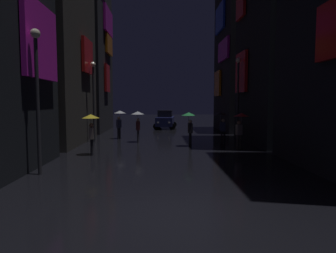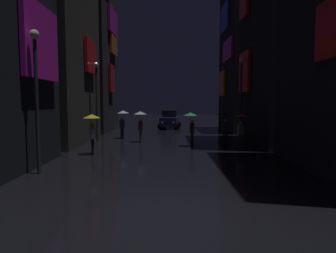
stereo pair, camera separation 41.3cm
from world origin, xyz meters
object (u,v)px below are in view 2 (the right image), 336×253
Objects in this scene: pedestrian_foreground_right_clear at (122,117)px; car_distant at (169,120)px; pedestrian_near_crossing_red at (242,121)px; pedestrian_foreground_left_yellow at (91,123)px; streetlamp_right_far at (240,90)px; pedestrian_midstreet_left_black at (223,119)px; pedestrian_midstreet_centre_clear at (140,118)px; streetlamp_left_far at (96,92)px; streetlamp_left_near at (35,85)px; pedestrian_far_right_green at (190,120)px.

pedestrian_foreground_right_clear is 0.50× the size of car_distant.
pedestrian_near_crossing_red is 0.50× the size of car_distant.
streetlamp_right_far is at bearing 29.90° from pedestrian_foreground_left_yellow.
pedestrian_midstreet_left_black is 1.00× the size of pedestrian_foreground_left_yellow.
pedestrian_midstreet_left_black is at bearing -11.27° from pedestrian_midstreet_centre_clear.
streetlamp_right_far is 1.05× the size of streetlamp_left_far.
pedestrian_foreground_left_yellow is 4.66m from streetlamp_left_near.
pedestrian_midstreet_centre_clear is 6.99m from pedestrian_near_crossing_red.
pedestrian_midstreet_left_black is at bearing -23.72° from pedestrian_foreground_right_clear.
car_distant is at bearing 67.76° from pedestrian_foreground_right_clear.
pedestrian_midstreet_centre_clear and pedestrian_midstreet_left_black have the same top height.
pedestrian_midstreet_centre_clear reaches higher than car_distant.
pedestrian_far_right_green is at bearing 48.06° from streetlamp_left_near.
pedestrian_foreground_left_yellow is at bearing -104.81° from car_distant.
pedestrian_foreground_left_yellow is at bearing -79.36° from streetlamp_left_far.
car_distant is 20.72m from streetlamp_left_near.
pedestrian_midstreet_centre_clear is 1.00× the size of pedestrian_far_right_green.
streetlamp_right_far is 10.00m from streetlamp_left_far.
pedestrian_midstreet_left_black is 8.49m from pedestrian_foreground_left_yellow.
streetlamp_right_far reaches higher than pedestrian_far_right_green.
car_distant is (3.60, 8.80, -0.74)m from pedestrian_foreground_right_clear.
streetlamp_left_near is at bearing -131.94° from pedestrian_far_right_green.
pedestrian_midstreet_centre_clear is 1.00× the size of pedestrian_midstreet_left_black.
pedestrian_midstreet_left_black is 12.39m from car_distant.
streetlamp_right_far is at bearing 43.45° from pedestrian_midstreet_left_black.
pedestrian_far_right_green and pedestrian_foreground_left_yellow have the same top height.
pedestrian_midstreet_centre_clear is 0.39× the size of streetlamp_left_far.
pedestrian_foreground_right_clear is 9.31m from pedestrian_near_crossing_red.
pedestrian_near_crossing_red is (7.71, -5.21, 0.00)m from pedestrian_foreground_right_clear.
pedestrian_foreground_left_yellow is (-0.56, -6.91, 0.00)m from pedestrian_foreground_right_clear.
streetlamp_left_near reaches higher than pedestrian_far_right_green.
pedestrian_midstreet_centre_clear is 3.57m from streetlamp_left_far.
pedestrian_foreground_right_clear reaches higher than car_distant.
pedestrian_midstreet_centre_clear is 5.62m from pedestrian_midstreet_left_black.
streetlamp_left_far is at bearing 159.08° from pedestrian_far_right_green.
streetlamp_left_near is 0.99× the size of streetlamp_left_far.
streetlamp_right_far is at bearing 78.14° from pedestrian_near_crossing_red.
pedestrian_midstreet_left_black reaches higher than car_distant.
streetlamp_right_far is (1.42, 1.34, 1.94)m from pedestrian_midstreet_left_black.
pedestrian_midstreet_left_black and pedestrian_near_crossing_red have the same top height.
pedestrian_near_crossing_red is 4.04m from streetlamp_right_far.
pedestrian_foreground_right_clear is 8.83m from streetlamp_right_far.
pedestrian_far_right_green is at bearing -39.67° from pedestrian_foreground_right_clear.
car_distant is (-4.11, 14.01, -0.74)m from pedestrian_near_crossing_red.
pedestrian_foreground_left_yellow is (-2.06, -4.93, 0.00)m from pedestrian_midstreet_centre_clear.
streetlamp_right_far reaches higher than pedestrian_foreground_right_clear.
pedestrian_far_right_green is 0.39× the size of streetlamp_left_far.
pedestrian_near_crossing_red is at bearing -73.65° from car_distant.
streetlamp_left_near is (-6.39, -7.11, 1.74)m from pedestrian_far_right_green.
pedestrian_midstreet_centre_clear is 1.00× the size of pedestrian_foreground_left_yellow.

